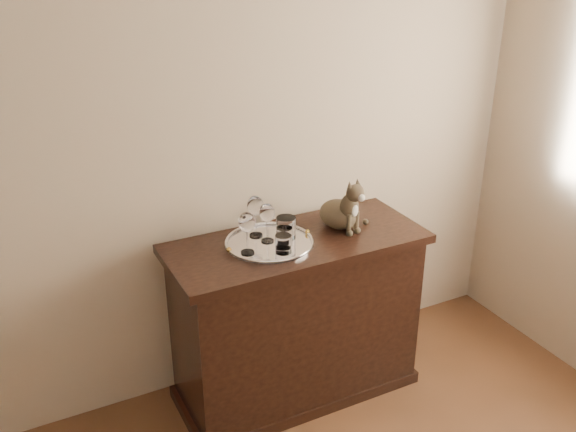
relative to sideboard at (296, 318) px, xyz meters
name	(u,v)px	position (x,y,z in m)	size (l,w,h in m)	color
wall_back	(138,134)	(-0.60, 0.31, 0.93)	(4.00, 0.10, 2.70)	#BCA68D
sideboard	(296,318)	(0.00, 0.00, 0.00)	(1.20, 0.50, 0.85)	black
tray	(269,243)	(-0.13, 0.02, 0.43)	(0.40, 0.40, 0.01)	silver
wine_glass_b	(256,216)	(-0.15, 0.11, 0.53)	(0.07, 0.07, 0.20)	white
wine_glass_c	(247,233)	(-0.26, -0.03, 0.53)	(0.07, 0.07, 0.19)	white
wine_glass_d	(267,223)	(-0.13, 0.04, 0.52)	(0.07, 0.07, 0.18)	white
tumbler_a	(284,236)	(-0.08, -0.03, 0.47)	(0.07, 0.07, 0.08)	silver
tumbler_b	(283,244)	(-0.12, -0.09, 0.47)	(0.07, 0.07, 0.08)	white
tumbler_c	(286,228)	(-0.04, 0.03, 0.48)	(0.09, 0.09, 0.10)	silver
cat	(340,201)	(0.24, 0.03, 0.56)	(0.26, 0.25, 0.26)	brown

